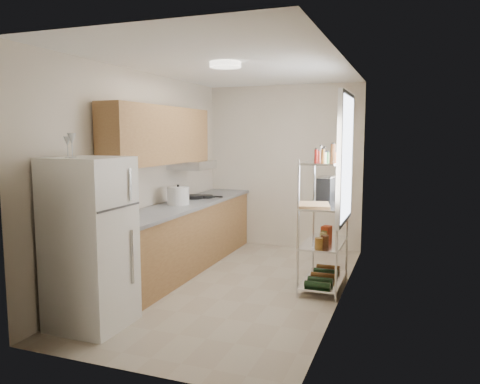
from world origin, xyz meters
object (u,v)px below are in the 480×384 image
Objects in this scene: frying_pan_large at (194,197)px; espresso_machine at (326,189)px; cutting_board at (314,205)px; rice_cooker at (178,196)px; refrigerator at (90,243)px.

frying_pan_large is 2.03m from espresso_machine.
cutting_board is 1.42× the size of espresso_machine.
rice_cooker is 1.04× the size of frying_pan_large.
refrigerator is 1.93m from rice_cooker.
cutting_board reaches higher than frying_pan_large.
refrigerator reaches higher than rice_cooker.
cutting_board is 0.50m from espresso_machine.
frying_pan_large is 0.64× the size of cutting_board.
frying_pan_large is at bearing 93.12° from refrigerator.
espresso_machine is (1.98, -0.38, 0.24)m from frying_pan_large.
frying_pan_large is (-0.14, 2.51, 0.12)m from refrigerator.
frying_pan_large is at bearing 174.98° from espresso_machine.
espresso_machine is at bearing 49.26° from refrigerator.
espresso_machine is at bearing 6.62° from rice_cooker.
frying_pan_large is (-0.06, 0.60, -0.09)m from rice_cooker.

